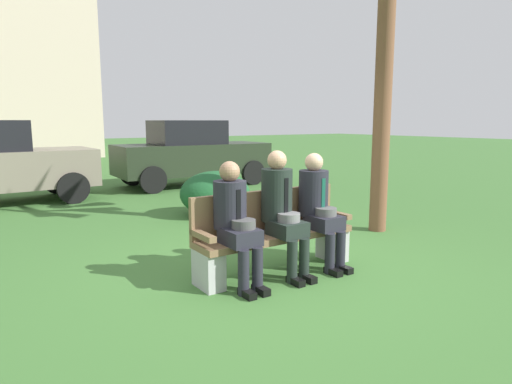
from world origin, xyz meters
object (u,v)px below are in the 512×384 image
park_bench (273,234)px  seated_man_right (319,204)px  seated_man_middle (282,207)px  parked_car_far (192,153)px  seated_man_left (235,217)px  shrub_near_bench (215,193)px

park_bench → seated_man_right: 0.64m
park_bench → seated_man_right: size_ratio=1.45×
seated_man_middle → parked_car_far: 7.12m
seated_man_middle → parked_car_far: (2.20, 6.77, 0.09)m
seated_man_left → parked_car_far: (2.79, 6.78, 0.13)m
park_bench → seated_man_middle: 0.35m
seated_man_left → shrub_near_bench: size_ratio=1.00×
shrub_near_bench → seated_man_left: bearing=-115.3°
seated_man_right → parked_car_far: bearing=76.2°
seated_man_middle → seated_man_right: 0.53m
seated_man_right → seated_man_middle: bearing=179.5°
parked_car_far → seated_man_right: bearing=-103.8°
park_bench → parked_car_far: (2.21, 6.65, 0.42)m
seated_man_middle → shrub_near_bench: bearing=74.1°
seated_man_left → seated_man_middle: 0.59m
park_bench → shrub_near_bench: size_ratio=1.49×
seated_man_right → shrub_near_bench: bearing=83.4°
seated_man_left → parked_car_far: size_ratio=0.32×
parked_car_far → seated_man_left: bearing=-112.3°
seated_man_left → shrub_near_bench: (1.48, 3.14, -0.31)m
park_bench → seated_man_right: seated_man_right is taller
seated_man_left → parked_car_far: bearing=67.7°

